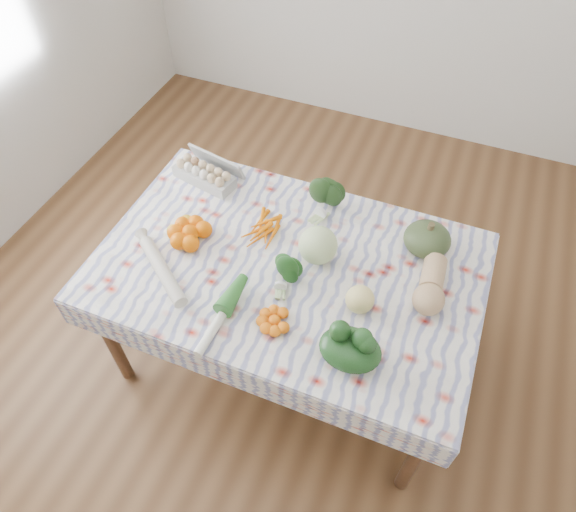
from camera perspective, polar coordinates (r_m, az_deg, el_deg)
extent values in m
plane|color=#55351D|center=(2.86, 0.00, -10.59)|extent=(4.50, 4.50, 0.00)
cube|color=brown|center=(2.25, 0.00, -1.47)|extent=(1.60, 1.00, 0.04)
cylinder|color=brown|center=(2.63, -19.11, -8.74)|extent=(0.06, 0.06, 0.71)
cylinder|color=brown|center=(2.32, 13.96, -20.82)|extent=(0.06, 0.06, 0.71)
cylinder|color=brown|center=(3.03, -9.94, 4.29)|extent=(0.06, 0.06, 0.71)
cylinder|color=brown|center=(2.77, 17.96, -4.08)|extent=(0.06, 0.06, 0.71)
cube|color=white|center=(2.23, 0.00, -1.05)|extent=(1.66, 1.06, 0.01)
cube|color=#B1B2AC|center=(2.61, -9.30, 8.89)|extent=(0.34, 0.19, 0.09)
cube|color=orange|center=(2.34, -2.56, 3.00)|extent=(0.25, 0.23, 0.04)
ellipsoid|color=#1E3B17|center=(2.40, 4.37, 5.99)|extent=(0.19, 0.18, 0.14)
ellipsoid|color=#3A4B29|center=(2.32, 15.21, 1.83)|extent=(0.25, 0.25, 0.13)
sphere|color=#C2DC96|center=(2.19, 3.35, 1.21)|extent=(0.17, 0.17, 0.17)
ellipsoid|color=tan|center=(2.16, 15.68, -3.01)|extent=(0.14, 0.29, 0.13)
cube|color=#F46601|center=(2.33, -10.84, 2.53)|extent=(0.28, 0.28, 0.08)
ellipsoid|color=#1A4A18|center=(2.13, -0.62, -2.21)|extent=(0.16, 0.16, 0.10)
cube|color=orange|center=(2.03, -1.52, -7.12)|extent=(0.22, 0.22, 0.05)
sphere|color=#F2DE80|center=(2.07, 7.99, -4.79)|extent=(0.12, 0.12, 0.12)
ellipsoid|color=#143514|center=(1.95, 6.92, -10.26)|extent=(0.27, 0.23, 0.10)
cylinder|color=beige|center=(2.23, -13.77, -1.59)|extent=(0.36, 0.29, 0.06)
cylinder|color=white|center=(2.06, -7.41, -6.63)|extent=(0.06, 0.38, 0.04)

